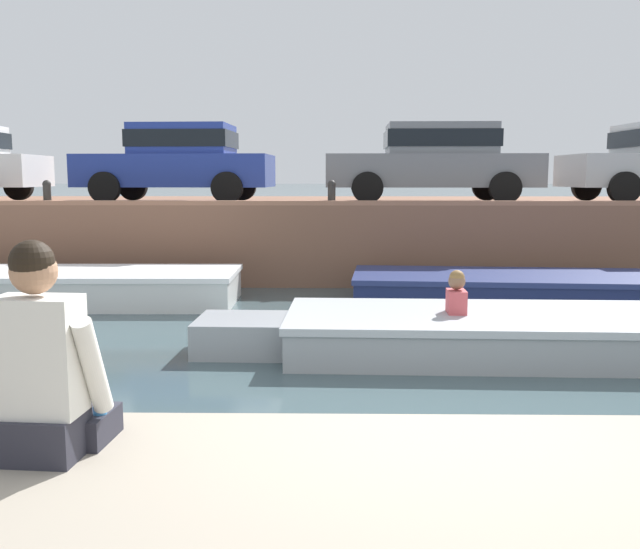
{
  "coord_description": "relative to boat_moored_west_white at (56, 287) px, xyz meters",
  "views": [
    {
      "loc": [
        -0.56,
        -3.59,
        1.98
      ],
      "look_at": [
        -0.68,
        3.17,
        1.05
      ],
      "focal_mm": 40.0,
      "sensor_mm": 36.0,
      "label": 1
    }
  ],
  "objects": [
    {
      "name": "snack_bag",
      "position": [
        3.09,
        -7.97,
        0.54
      ],
      "size": [
        0.18,
        0.12,
        0.1
      ],
      "primitive_type": "cube",
      "color": "orange",
      "rests_on": "near_quay"
    },
    {
      "name": "boat_moored_central_navy",
      "position": [
        7.39,
        0.08,
        -0.03
      ],
      "size": [
        5.99,
        2.23,
        0.47
      ],
      "color": "navy",
      "rests_on": "ground"
    },
    {
      "name": "boat_moored_west_white",
      "position": [
        0.0,
        0.0,
        0.0
      ],
      "size": [
        6.15,
        1.83,
        0.53
      ],
      "color": "white",
      "rests_on": "ground"
    },
    {
      "name": "motorboat_passing",
      "position": [
        6.25,
        -3.13,
        -0.03
      ],
      "size": [
        6.56,
        2.04,
        0.96
      ],
      "color": "#93999E",
      "rests_on": "ground"
    },
    {
      "name": "bottle_drink",
      "position": [
        3.25,
        -7.8,
        0.58
      ],
      "size": [
        0.06,
        0.06,
        0.2
      ],
      "color": "#3F8CCC",
      "rests_on": "near_quay"
    },
    {
      "name": "far_wall_coping",
      "position": [
        4.88,
        1.8,
        1.26
      ],
      "size": [
        60.0,
        0.24,
        0.08
      ],
      "primitive_type": "cube",
      "color": "#9F6C52",
      "rests_on": "far_quay_wall"
    },
    {
      "name": "car_centre_grey",
      "position": [
        6.37,
        3.5,
        2.06
      ],
      "size": [
        4.21,
        2.04,
        1.54
      ],
      "color": "slate",
      "rests_on": "far_quay_wall"
    },
    {
      "name": "far_quay_wall",
      "position": [
        4.88,
        4.68,
        0.48
      ],
      "size": [
        60.0,
        6.0,
        1.48
      ],
      "primitive_type": "cube",
      "color": "brown",
      "rests_on": "ground"
    },
    {
      "name": "ground_plane",
      "position": [
        4.88,
        -2.84,
        -0.26
      ],
      "size": [
        400.0,
        400.0,
        0.0
      ],
      "primitive_type": "plane",
      "color": "#3D5156"
    },
    {
      "name": "car_left_inner_blue",
      "position": [
        1.24,
        3.5,
        2.06
      ],
      "size": [
        3.88,
        2.01,
        1.54
      ],
      "color": "#233893",
      "rests_on": "far_quay_wall"
    },
    {
      "name": "person_seated_left",
      "position": [
        3.05,
        -7.93,
        0.86
      ],
      "size": [
        0.55,
        0.55,
        0.96
      ],
      "color": "#282833",
      "rests_on": "near_quay"
    },
    {
      "name": "mooring_bollard_west",
      "position": [
        -0.84,
        1.93,
        1.45
      ],
      "size": [
        0.15,
        0.15,
        0.45
      ],
      "color": "#2D2B28",
      "rests_on": "far_quay_wall"
    },
    {
      "name": "mooring_bollard_mid",
      "position": [
        4.31,
        1.93,
        1.45
      ],
      "size": [
        0.15,
        0.15,
        0.45
      ],
      "color": "#2D2B28",
      "rests_on": "far_quay_wall"
    }
  ]
}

